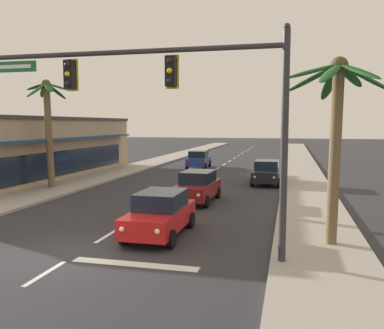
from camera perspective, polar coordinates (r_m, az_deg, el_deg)
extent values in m
plane|color=#2D2D33|center=(14.21, -15.59, -11.86)|extent=(220.00, 220.00, 0.00)
cube|color=#9E998E|center=(32.08, 15.48, -1.95)|extent=(3.20, 110.00, 0.14)
cube|color=#9E998E|center=(35.19, -10.82, -1.18)|extent=(3.20, 110.00, 0.14)
cube|color=silver|center=(12.68, -19.90, -14.16)|extent=(0.16, 2.00, 0.01)
cube|color=silver|center=(16.02, -11.83, -9.74)|extent=(0.16, 2.00, 0.01)
cube|color=silver|center=(19.62, -6.74, -6.79)|extent=(0.16, 2.00, 0.01)
cube|color=silver|center=(23.36, -3.30, -4.74)|extent=(0.16, 2.00, 0.01)
cube|color=silver|center=(27.18, -0.82, -3.24)|extent=(0.16, 2.00, 0.01)
cube|color=silver|center=(31.05, 1.03, -2.11)|extent=(0.16, 2.00, 0.01)
cube|color=silver|center=(34.96, 2.48, -1.24)|extent=(0.16, 2.00, 0.01)
cube|color=silver|center=(38.89, 3.63, -0.53)|extent=(0.16, 2.00, 0.01)
cube|color=silver|center=(42.84, 4.56, 0.04)|extent=(0.16, 2.00, 0.01)
cube|color=silver|center=(46.80, 5.34, 0.51)|extent=(0.16, 2.00, 0.01)
cube|color=silver|center=(50.77, 6.00, 0.92)|extent=(0.16, 2.00, 0.01)
cube|color=silver|center=(54.75, 6.56, 1.26)|extent=(0.16, 2.00, 0.01)
cube|color=silver|center=(58.74, 7.05, 1.56)|extent=(0.16, 2.00, 0.01)
cube|color=silver|center=(62.73, 7.47, 1.81)|extent=(0.16, 2.00, 0.01)
cube|color=silver|center=(66.72, 7.85, 2.04)|extent=(0.16, 2.00, 0.01)
cube|color=silver|center=(70.72, 8.18, 2.24)|extent=(0.16, 2.00, 0.01)
cube|color=silver|center=(74.72, 8.47, 2.42)|extent=(0.16, 2.00, 0.01)
cube|color=silver|center=(78.73, 8.74, 2.59)|extent=(0.16, 2.00, 0.01)
cube|color=silver|center=(12.79, -8.06, -13.70)|extent=(4.00, 0.44, 0.01)
cylinder|color=#2D2D33|center=(12.19, 12.83, 1.95)|extent=(0.22, 0.22, 6.95)
cylinder|color=#2D2D33|center=(13.47, -10.27, 15.24)|extent=(10.34, 0.16, 0.16)
sphere|color=#2D2D33|center=(12.47, 13.21, 18.37)|extent=(0.20, 0.20, 0.20)
cube|color=black|center=(12.77, -2.98, 12.95)|extent=(0.32, 0.26, 0.92)
sphere|color=black|center=(12.68, -3.18, 14.37)|extent=(0.17, 0.17, 0.17)
sphere|color=yellow|center=(12.64, -3.17, 13.03)|extent=(0.17, 0.17, 0.17)
sphere|color=black|center=(12.60, -3.16, 11.67)|extent=(0.17, 0.17, 0.17)
cube|color=yellow|center=(12.93, -2.77, 12.86)|extent=(0.42, 0.03, 1.04)
cube|color=black|center=(14.14, -16.80, 12.02)|extent=(0.32, 0.26, 0.92)
sphere|color=black|center=(14.05, -17.13, 13.28)|extent=(0.17, 0.17, 0.17)
sphere|color=yellow|center=(14.02, -17.10, 12.06)|extent=(0.17, 0.17, 0.17)
sphere|color=black|center=(13.98, -17.06, 10.84)|extent=(0.17, 0.17, 0.17)
cube|color=yellow|center=(14.28, -16.46, 11.96)|extent=(0.42, 0.03, 1.04)
cube|color=#146038|center=(15.37, -23.84, 12.45)|extent=(1.75, 0.05, 0.36)
cube|color=white|center=(15.34, -23.90, 12.46)|extent=(1.40, 0.01, 0.12)
cube|color=red|center=(15.59, -4.52, -7.51)|extent=(1.77, 4.30, 0.72)
cube|color=black|center=(15.59, -4.37, -4.95)|extent=(1.60, 2.20, 0.64)
cylinder|color=black|center=(14.12, -2.96, -10.42)|extent=(0.22, 0.64, 0.64)
cylinder|color=black|center=(14.69, -9.52, -9.84)|extent=(0.22, 0.64, 0.64)
cylinder|color=black|center=(16.77, -0.16, -7.80)|extent=(0.22, 0.64, 0.64)
cylinder|color=black|center=(17.25, -5.77, -7.45)|extent=(0.22, 0.64, 0.64)
sphere|color=#F9EFC6|center=(13.38, -4.92, -9.38)|extent=(0.18, 0.18, 0.18)
sphere|color=#F9EFC6|center=(13.82, -9.85, -8.96)|extent=(0.18, 0.18, 0.18)
cube|color=red|center=(17.42, -0.22, -5.74)|extent=(0.24, 0.06, 0.20)
cube|color=red|center=(17.78, -4.37, -5.52)|extent=(0.24, 0.06, 0.20)
cube|color=maroon|center=(22.14, 0.75, -3.53)|extent=(1.89, 4.35, 0.72)
cube|color=black|center=(22.19, 0.85, -1.74)|extent=(1.67, 2.25, 0.64)
cylinder|color=black|center=(20.64, 2.08, -5.23)|extent=(0.24, 0.65, 0.64)
cylinder|color=black|center=(21.10, -2.50, -4.99)|extent=(0.24, 0.65, 0.64)
cylinder|color=black|center=(23.37, 3.68, -3.94)|extent=(0.24, 0.65, 0.64)
cylinder|color=black|center=(23.77, -0.40, -3.77)|extent=(0.24, 0.65, 0.64)
sphere|color=#F9EFC6|center=(19.90, 0.90, -4.35)|extent=(0.18, 0.18, 0.18)
sphere|color=#F9EFC6|center=(20.24, -2.51, -4.18)|extent=(0.18, 0.18, 0.18)
cube|color=red|center=(24.06, 3.58, -2.56)|extent=(0.24, 0.07, 0.20)
cube|color=red|center=(24.36, 0.53, -2.44)|extent=(0.24, 0.07, 0.20)
cube|color=navy|center=(39.04, 0.95, 0.50)|extent=(1.96, 4.38, 0.72)
cube|color=black|center=(38.83, 0.92, 1.48)|extent=(1.70, 2.27, 0.64)
cylinder|color=black|center=(40.62, 0.10, 0.19)|extent=(0.25, 0.65, 0.64)
cylinder|color=black|center=(40.33, 2.51, 0.15)|extent=(0.25, 0.65, 0.64)
cylinder|color=black|center=(37.85, -0.71, -0.21)|extent=(0.25, 0.65, 0.64)
cylinder|color=black|center=(37.54, 1.87, -0.27)|extent=(0.25, 0.65, 0.64)
sphere|color=#B2B2AD|center=(41.27, 0.63, 0.89)|extent=(0.18, 0.18, 0.18)
sphere|color=#B2B2AD|center=(41.06, 2.33, 0.87)|extent=(0.18, 0.18, 0.18)
cube|color=red|center=(37.04, -0.63, 0.37)|extent=(0.24, 0.07, 0.20)
cube|color=red|center=(36.80, 1.38, 0.33)|extent=(0.24, 0.07, 0.20)
cube|color=black|center=(29.07, 10.44, -1.40)|extent=(1.82, 4.32, 0.72)
cube|color=black|center=(29.14, 10.49, -0.04)|extent=(1.63, 2.22, 0.64)
cylinder|color=black|center=(27.67, 12.01, -2.55)|extent=(0.23, 0.64, 0.64)
cylinder|color=black|center=(27.79, 8.45, -2.45)|extent=(0.23, 0.64, 0.64)
cylinder|color=black|center=(30.48, 12.24, -1.79)|extent=(0.23, 0.64, 0.64)
cylinder|color=black|center=(30.59, 9.01, -1.71)|extent=(0.23, 0.64, 0.64)
sphere|color=#B2B2AD|center=(26.87, 11.44, -1.83)|extent=(0.18, 0.18, 0.18)
sphere|color=#B2B2AD|center=(26.96, 8.81, -1.76)|extent=(0.18, 0.18, 0.18)
cube|color=red|center=(31.16, 11.94, -0.77)|extent=(0.24, 0.06, 0.20)
cube|color=red|center=(31.25, 9.52, -0.71)|extent=(0.24, 0.06, 0.20)
cylinder|color=brown|center=(27.74, -19.45, 3.57)|extent=(0.60, 0.43, 6.72)
ellipsoid|color=#1E5123|center=(27.45, -18.29, 10.31)|extent=(1.74, 0.48, 0.62)
ellipsoid|color=#1E5123|center=(28.28, -18.55, 9.71)|extent=(0.96, 1.60, 1.04)
ellipsoid|color=#1E5123|center=(28.62, -20.10, 9.74)|extent=(1.41, 1.45, 0.91)
ellipsoid|color=#1E5123|center=(28.48, -21.06, 10.16)|extent=(1.79, 0.75, 0.50)
ellipsoid|color=#1E5123|center=(27.40, -21.03, 9.73)|extent=(0.86, 1.59, 1.07)
ellipsoid|color=#1E5123|center=(27.07, -19.50, 10.16)|extent=(1.45, 1.48, 0.78)
sphere|color=#4C4223|center=(27.88, -19.84, 10.58)|extent=(0.60, 0.60, 0.60)
cylinder|color=brown|center=(14.53, 19.41, 0.70)|extent=(0.46, 0.39, 6.11)
ellipsoid|color=#1E5123|center=(14.56, 23.51, 10.96)|extent=(1.90, 0.64, 1.16)
ellipsoid|color=#1E5123|center=(15.49, 21.38, 11.49)|extent=(1.32, 1.96, 0.75)
ellipsoid|color=#1E5123|center=(15.40, 18.87, 10.78)|extent=(0.77, 1.89, 1.18)
ellipsoid|color=#1E5123|center=(14.93, 16.45, 11.48)|extent=(1.92, 1.25, 0.94)
ellipsoid|color=#1E5123|center=(14.01, 16.59, 12.47)|extent=(1.96, 1.38, 0.66)
ellipsoid|color=#1E5123|center=(13.65, 18.88, 12.09)|extent=(1.08, 1.99, 0.89)
ellipsoid|color=#1E5123|center=(13.80, 22.38, 12.05)|extent=(1.34, 1.93, 0.82)
sphere|color=#4C4223|center=(14.61, 19.98, 12.92)|extent=(0.60, 0.60, 0.60)
cube|color=tan|center=(34.12, -21.79, 2.00)|extent=(7.16, 21.62, 4.53)
cube|color=#3D3838|center=(34.07, -21.94, 6.01)|extent=(7.37, 21.83, 0.24)
cube|color=navy|center=(31.92, -15.93, 3.59)|extent=(1.00, 18.37, 0.12)
cube|color=black|center=(32.24, -16.51, 0.44)|extent=(0.06, 17.29, 1.80)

